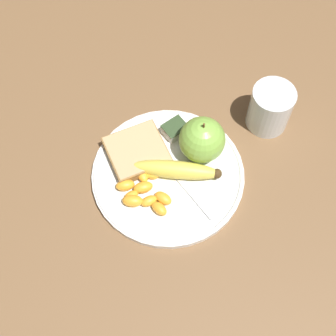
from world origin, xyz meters
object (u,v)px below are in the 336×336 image
Objects in this scene: banana at (177,170)px; fork at (174,172)px; jam_packet at (175,129)px; apple at (201,139)px; juice_glass at (270,109)px; bread_slice at (137,152)px; plate at (168,174)px.

banana reaches higher than fork.
jam_packet is at bearing -38.23° from fork.
jam_packet is (-0.01, 0.06, -0.03)m from apple.
banana is 0.02m from fork.
bread_slice is at bearing 161.46° from juice_glass.
apple is (-0.14, 0.02, 0.01)m from juice_glass.
bread_slice is at bearing 25.17° from fork.
juice_glass is 2.09× the size of jam_packet.
banana is 0.08m from bread_slice.
apple reaches higher than banana.
apple is 0.49× the size of fork.
bread_slice is 0.08m from jam_packet.
apple is at bearing 171.79° from juice_glass.
jam_packet is (0.08, -0.00, -0.00)m from bread_slice.
fork is (-0.06, -0.01, -0.04)m from apple.
plate is 1.98× the size of banana.
banana is (0.01, -0.01, 0.02)m from plate.
fork is (-0.21, 0.01, -0.03)m from juice_glass.
fork is at bearing -173.44° from apple.
juice_glass is 0.47× the size of fork.
jam_packet is at bearing 55.00° from banana.
juice_glass reaches higher than jam_packet.
bread_slice is (-0.02, 0.06, 0.02)m from plate.
apple is 0.08m from fork.
apple reaches higher than fork.
juice_glass is at bearing -8.21° from apple.
fork is at bearing -65.03° from bread_slice.
banana is at bearing -65.70° from bread_slice.
bread_slice is 0.07m from fork.
banana is (-0.06, -0.01, -0.02)m from apple.
juice_glass is 0.25m from bread_slice.
banana is at bearing 177.93° from juice_glass.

